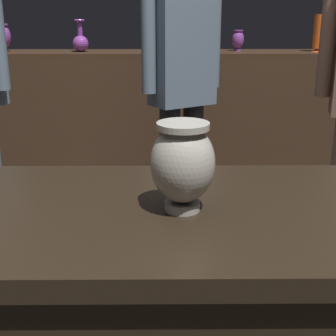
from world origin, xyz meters
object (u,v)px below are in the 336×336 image
(shelf_vase_right, at_px, (238,40))
(shelf_vase_center, at_px, (160,43))
(shelf_vase_far_left, at_px, (1,36))
(shelf_vase_left, at_px, (80,41))
(vase_centerpiece, at_px, (183,163))
(visitor_center_back, at_px, (182,77))
(shelf_vase_far_right, at_px, (319,33))

(shelf_vase_right, bearing_deg, shelf_vase_center, -168.48)
(shelf_vase_far_left, bearing_deg, shelf_vase_left, -3.12)
(shelf_vase_left, bearing_deg, vase_centerpiece, -75.01)
(shelf_vase_left, relative_size, shelf_vase_far_left, 1.16)
(vase_centerpiece, bearing_deg, visitor_center_back, 87.93)
(shelf_vase_right, distance_m, visitor_center_back, 0.90)
(vase_centerpiece, bearing_deg, shelf_vase_right, 78.65)
(shelf_vase_left, bearing_deg, shelf_vase_center, -3.70)
(vase_centerpiece, xyz_separation_m, shelf_vase_right, (0.45, 2.26, 0.15))
(shelf_vase_left, relative_size, shelf_vase_far_right, 0.87)
(shelf_vase_right, distance_m, shelf_vase_far_left, 1.56)
(shelf_vase_far_right, bearing_deg, vase_centerpiece, -113.97)
(vase_centerpiece, bearing_deg, shelf_vase_center, 91.76)
(vase_centerpiece, distance_m, shelf_vase_center, 2.16)
(shelf_vase_far_right, distance_m, shelf_vase_far_left, 2.08)
(shelf_vase_right, height_order, visitor_center_back, visitor_center_back)
(visitor_center_back, bearing_deg, shelf_vase_left, -80.66)
(shelf_vase_right, xyz_separation_m, shelf_vase_far_left, (-1.56, -0.04, 0.02))
(shelf_vase_right, distance_m, shelf_vase_far_right, 0.53)
(vase_centerpiece, height_order, shelf_vase_center, shelf_vase_center)
(visitor_center_back, bearing_deg, shelf_vase_right, -148.69)
(vase_centerpiece, relative_size, shelf_vase_far_right, 0.88)
(shelf_vase_far_left, xyz_separation_m, visitor_center_back, (1.16, -0.75, -0.17))
(vase_centerpiece, relative_size, shelf_vase_left, 1.02)
(shelf_vase_right, relative_size, visitor_center_back, 0.09)
(shelf_vase_right, relative_size, shelf_vase_far_left, 0.76)
(shelf_vase_right, xyz_separation_m, shelf_vase_far_right, (0.52, -0.07, 0.04))
(visitor_center_back, bearing_deg, shelf_vase_far_right, -173.73)
(visitor_center_back, bearing_deg, shelf_vase_far_left, -65.07)
(shelf_vase_left, relative_size, shelf_vase_right, 1.51)
(vase_centerpiece, bearing_deg, shelf_vase_far_right, 66.03)
(shelf_vase_left, distance_m, shelf_vase_right, 1.04)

